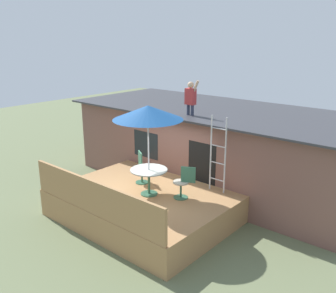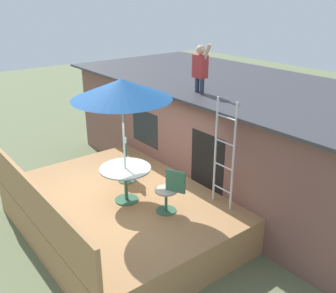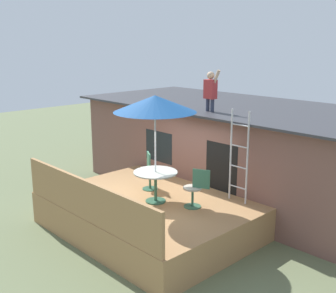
% 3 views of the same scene
% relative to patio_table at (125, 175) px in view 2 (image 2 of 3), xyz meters
% --- Properties ---
extents(ground_plane, '(40.00, 40.00, 0.00)m').
position_rel_patio_table_xyz_m(ground_plane, '(-0.21, 0.10, -1.39)').
color(ground_plane, '#66704C').
extents(house, '(10.50, 4.50, 2.70)m').
position_rel_patio_table_xyz_m(house, '(-0.21, 3.70, -0.03)').
color(house, brown).
rests_on(house, ground).
extents(deck, '(4.89, 3.87, 0.80)m').
position_rel_patio_table_xyz_m(deck, '(-0.21, 0.10, -0.99)').
color(deck, '#A87A4C').
rests_on(deck, ground).
extents(deck_railing, '(4.79, 0.08, 0.90)m').
position_rel_patio_table_xyz_m(deck_railing, '(-0.21, -1.79, -0.14)').
color(deck_railing, '#A87A4C').
rests_on(deck_railing, deck).
extents(patio_table, '(1.04, 1.04, 0.74)m').
position_rel_patio_table_xyz_m(patio_table, '(0.00, 0.00, 0.00)').
color(patio_table, '#33664C').
rests_on(patio_table, deck).
extents(patio_umbrella, '(1.90, 1.90, 2.54)m').
position_rel_patio_table_xyz_m(patio_umbrella, '(-0.00, 0.00, 1.76)').
color(patio_umbrella, silver).
rests_on(patio_umbrella, deck).
extents(step_ladder, '(0.52, 0.04, 2.20)m').
position_rel_patio_table_xyz_m(step_ladder, '(1.32, 1.44, 0.51)').
color(step_ladder, silver).
rests_on(step_ladder, deck).
extents(person_figure, '(0.47, 0.20, 1.11)m').
position_rel_patio_table_xyz_m(person_figure, '(-0.23, 2.18, 1.92)').
color(person_figure, '#33384C').
rests_on(person_figure, house).
extents(patio_chair_left, '(0.57, 0.45, 0.92)m').
position_rel_patio_table_xyz_m(patio_chair_left, '(-0.82, 0.53, -0.13)').
color(patio_chair_left, '#33664C').
rests_on(patio_chair_left, deck).
extents(patio_chair_right, '(0.59, 0.44, 0.92)m').
position_rel_patio_table_xyz_m(patio_chair_right, '(0.90, 0.42, -0.13)').
color(patio_chair_right, '#33664C').
rests_on(patio_chair_right, deck).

